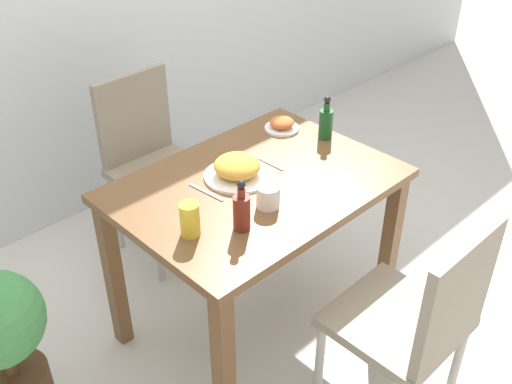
# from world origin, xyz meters

# --- Properties ---
(ground_plane) EXTENTS (16.00, 16.00, 0.00)m
(ground_plane) POSITION_xyz_m (0.00, 0.00, 0.00)
(ground_plane) COLOR beige
(dining_table) EXTENTS (1.06, 0.78, 0.76)m
(dining_table) POSITION_xyz_m (0.00, 0.00, 0.64)
(dining_table) COLOR brown
(dining_table) RESTS_ON ground_plane
(chair_near) EXTENTS (0.42, 0.42, 0.92)m
(chair_near) POSITION_xyz_m (0.05, -0.74, 0.52)
(chair_near) COLOR gray
(chair_near) RESTS_ON ground_plane
(chair_far) EXTENTS (0.42, 0.42, 0.92)m
(chair_far) POSITION_xyz_m (0.05, 0.79, 0.52)
(chair_far) COLOR gray
(chair_far) RESTS_ON ground_plane
(food_plate) EXTENTS (0.26, 0.26, 0.09)m
(food_plate) POSITION_xyz_m (-0.03, 0.07, 0.80)
(food_plate) COLOR white
(food_plate) RESTS_ON dining_table
(side_plate) EXTENTS (0.15, 0.15, 0.06)m
(side_plate) POSITION_xyz_m (0.38, 0.23, 0.79)
(side_plate) COLOR white
(side_plate) RESTS_ON dining_table
(drink_cup) EXTENTS (0.08, 0.08, 0.08)m
(drink_cup) POSITION_xyz_m (-0.09, -0.15, 0.80)
(drink_cup) COLOR white
(drink_cup) RESTS_ON dining_table
(juice_glass) EXTENTS (0.07, 0.07, 0.12)m
(juice_glass) POSITION_xyz_m (-0.39, -0.08, 0.82)
(juice_glass) COLOR gold
(juice_glass) RESTS_ON dining_table
(sauce_bottle) EXTENTS (0.06, 0.06, 0.19)m
(sauce_bottle) POSITION_xyz_m (-0.24, -0.18, 0.84)
(sauce_bottle) COLOR maroon
(sauce_bottle) RESTS_ON dining_table
(condiment_bottle) EXTENTS (0.06, 0.06, 0.19)m
(condiment_bottle) POSITION_xyz_m (0.46, 0.04, 0.84)
(condiment_bottle) COLOR #194C23
(condiment_bottle) RESTS_ON dining_table
(fork_utensil) EXTENTS (0.03, 0.17, 0.00)m
(fork_utensil) POSITION_xyz_m (-0.19, 0.07, 0.76)
(fork_utensil) COLOR silver
(fork_utensil) RESTS_ON dining_table
(spoon_utensil) EXTENTS (0.01, 0.18, 0.00)m
(spoon_utensil) POSITION_xyz_m (0.13, 0.07, 0.76)
(spoon_utensil) COLOR silver
(spoon_utensil) RESTS_ON dining_table
(potted_plant_left) EXTENTS (0.34, 0.34, 0.69)m
(potted_plant_left) POSITION_xyz_m (-0.98, 0.26, 0.41)
(potted_plant_left) COLOR #51331E
(potted_plant_left) RESTS_ON ground_plane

